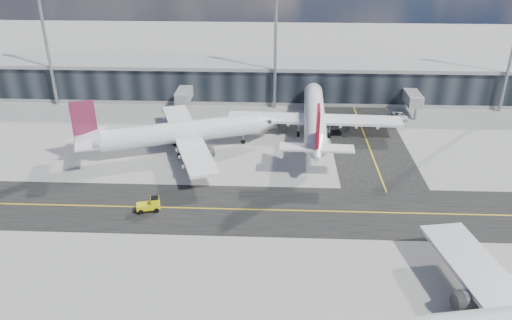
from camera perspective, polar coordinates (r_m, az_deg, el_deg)
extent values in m
plane|color=gray|center=(70.42, 1.69, -7.44)|extent=(300.00, 300.00, 0.00)
cube|color=black|center=(73.79, 1.75, -5.72)|extent=(180.00, 14.00, 0.02)
cube|color=black|center=(102.97, 12.12, 3.27)|extent=(14.00, 50.00, 0.02)
cube|color=yellow|center=(73.78, 1.75, -5.71)|extent=(180.00, 0.25, 0.01)
cube|color=yellow|center=(102.96, 12.12, 3.28)|extent=(0.25, 50.00, 0.01)
cube|color=black|center=(118.97, 2.18, 8.97)|extent=(150.00, 12.00, 8.00)
cube|color=gray|center=(117.76, 2.22, 11.02)|extent=(152.00, 13.00, 0.80)
cube|color=gray|center=(120.08, 2.15, 7.33)|extent=(150.00, 12.20, 0.80)
cube|color=gray|center=(113.38, -8.11, 7.60)|extent=(3.00, 10.00, 2.40)
cylinder|color=gray|center=(109.50, -8.48, 5.62)|extent=(0.60, 0.60, 2.40)
cube|color=gray|center=(115.34, 17.33, 6.99)|extent=(3.00, 10.00, 2.40)
cylinder|color=gray|center=(111.52, 17.75, 5.03)|extent=(0.60, 0.60, 2.40)
cylinder|color=gray|center=(120.69, -22.83, 12.17)|extent=(0.70, 0.70, 28.00)
cylinder|color=gray|center=(109.61, 2.24, 12.90)|extent=(0.70, 0.70, 28.00)
cylinder|color=white|center=(91.28, -8.50, 3.18)|extent=(28.41, 13.24, 3.84)
cone|color=white|center=(94.72, 1.29, 4.33)|extent=(5.80, 5.22, 3.84)
cone|color=white|center=(90.49, -19.06, 2.17)|extent=(6.71, 5.54, 3.84)
cube|color=white|center=(91.78, -7.87, 2.70)|extent=(15.42, 32.35, 0.48)
cylinder|color=#2D2D30|center=(97.57, -7.86, 3.47)|extent=(4.54, 3.43, 2.21)
cylinder|color=#2D2D30|center=(87.15, -6.56, 0.72)|extent=(4.54, 3.43, 2.21)
cube|color=#B7BABC|center=(97.28, -7.89, 3.89)|extent=(1.94, 1.00, 0.77)
cube|color=#B7BABC|center=(86.83, -6.58, 1.17)|extent=(1.94, 1.00, 0.77)
cube|color=#63204B|center=(89.01, -19.12, 4.58)|extent=(3.94, 1.75, 5.95)
cube|color=white|center=(90.28, -19.11, 2.51)|extent=(6.38, 11.75, 0.34)
cube|color=#2D2D30|center=(94.44, 1.01, 4.52)|extent=(2.51, 2.63, 0.67)
cylinder|color=gray|center=(94.46, -1.50, 2.50)|extent=(0.29, 0.29, 1.92)
cylinder|color=black|center=(94.75, -1.49, 2.11)|extent=(0.93, 0.61, 0.86)
cylinder|color=black|center=(95.09, -9.22, 1.91)|extent=(1.15, 0.80, 1.06)
cylinder|color=black|center=(89.89, -8.67, 0.49)|extent=(1.15, 0.80, 1.06)
cylinder|color=white|center=(97.92, 6.69, 5.01)|extent=(5.30, 30.24, 4.01)
cone|color=white|center=(114.01, 6.53, 8.06)|extent=(4.22, 5.18, 4.01)
cone|color=white|center=(81.50, 6.94, 1.00)|extent=(4.27, 6.19, 4.01)
cube|color=white|center=(99.21, 6.65, 4.67)|extent=(34.29, 6.48, 0.50)
cylinder|color=#2D2D30|center=(100.52, 3.17, 4.43)|extent=(2.49, 4.31, 2.31)
cylinder|color=#2D2D30|center=(100.93, 10.03, 4.15)|extent=(2.49, 4.31, 2.31)
cube|color=#B7BABC|center=(100.23, 3.18, 4.85)|extent=(0.49, 2.02, 0.80)
cube|color=#B7BABC|center=(100.64, 10.07, 4.57)|extent=(0.49, 2.02, 0.80)
cube|color=#AD0C1E|center=(80.29, 7.09, 3.88)|extent=(0.63, 4.23, 6.22)
cube|color=white|center=(81.25, 6.96, 1.39)|extent=(12.15, 3.32, 0.35)
cube|color=#2D2D30|center=(113.41, 6.55, 8.18)|extent=(2.29, 2.10, 0.70)
cylinder|color=gray|center=(110.17, 6.50, 5.88)|extent=(0.25, 0.25, 2.01)
cylinder|color=black|center=(110.43, 6.48, 5.51)|extent=(0.39, 0.92, 0.90)
cylinder|color=black|center=(98.21, 4.84, 2.98)|extent=(0.55, 1.12, 1.10)
cylinder|color=black|center=(98.42, 8.35, 2.84)|extent=(0.55, 1.12, 1.10)
cylinder|color=#2D2D30|center=(60.18, 24.41, -14.34)|extent=(5.05, 3.35, 2.56)
cube|color=#B7BABC|center=(59.65, 24.56, -13.68)|extent=(2.27, 0.83, 0.89)
cube|color=yellow|center=(74.78, -12.20, -5.16)|extent=(3.64, 2.35, 0.78)
cube|color=yellow|center=(74.39, -11.48, -4.61)|extent=(1.55, 1.72, 1.01)
cube|color=black|center=(74.19, -11.50, -4.35)|extent=(1.43, 1.63, 0.28)
cylinder|color=black|center=(75.61, -11.33, -5.09)|extent=(0.83, 0.46, 0.78)
cylinder|color=black|center=(74.36, -11.30, -5.66)|extent=(0.83, 0.46, 0.78)
cylinder|color=black|center=(75.69, -13.03, -5.24)|extent=(0.83, 0.46, 0.78)
cylinder|color=black|center=(74.44, -13.03, -5.81)|extent=(0.83, 0.46, 0.78)
imported|color=white|center=(111.27, 16.13, 4.90)|extent=(3.32, 5.10, 1.31)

